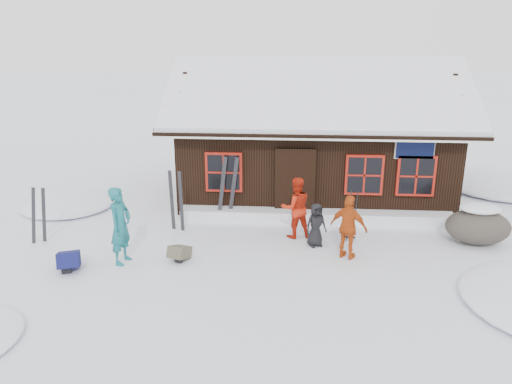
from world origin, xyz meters
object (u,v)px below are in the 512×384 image
skier_teal (120,226)px  skier_orange_left (296,208)px  backpack_blue (69,263)px  skier_crouched (316,225)px  ski_poles (352,217)px  skier_orange_right (349,227)px  ski_pair_left (39,216)px  backpack_olive (180,255)px  boulder (478,226)px

skier_teal → skier_orange_left: 4.38m
skier_teal → backpack_blue: bearing=126.5°
skier_orange_left → skier_crouched: (0.50, -0.54, -0.25)m
ski_poles → backpack_blue: bearing=-161.6°
skier_orange_right → backpack_blue: skier_orange_right is taller
skier_teal → skier_orange_right: bearing=-70.7°
ski_pair_left → skier_orange_left: bearing=-5.2°
backpack_olive → ski_poles: bearing=38.2°
skier_orange_left → boulder: size_ratio=1.01×
ski_pair_left → backpack_blue: bearing=-59.4°
skier_orange_left → backpack_olive: (-2.70, -1.63, -0.67)m
ski_poles → skier_orange_right: bearing=-100.3°
ski_poles → skier_crouched: bearing=-156.0°
skier_crouched → ski_pair_left: bearing=157.0°
skier_teal → skier_crouched: bearing=-61.6°
skier_crouched → backpack_blue: bearing=172.0°
ski_pair_left → backpack_blue: 2.07m
skier_orange_right → boulder: 3.55m
boulder → backpack_blue: 9.90m
backpack_blue → ski_pair_left: bearing=112.9°
skier_orange_left → backpack_blue: (-5.06, -2.29, -0.64)m
skier_orange_left → skier_orange_right: bearing=118.6°
backpack_blue → ski_poles: bearing=-2.0°
ski_poles → backpack_blue: (-6.48, -2.16, -0.48)m
boulder → ski_pair_left: size_ratio=1.05×
skier_orange_left → skier_teal: bearing=7.6°
skier_orange_right → backpack_olive: (-3.92, -0.43, -0.64)m
ski_poles → backpack_blue: size_ratio=2.22×
boulder → backpack_olive: size_ratio=3.11×
ski_pair_left → backpack_blue: size_ratio=2.43×
ski_poles → backpack_olive: bearing=-160.0°
boulder → backpack_olive: bearing=-167.9°
skier_orange_left → skier_orange_right: skier_orange_left is taller
skier_teal → skier_crouched: skier_teal is taller
skier_orange_left → boulder: bearing=162.3°
skier_crouched → backpack_olive: 3.40m
skier_crouched → backpack_olive: skier_crouched is taller
ski_pair_left → backpack_blue: (1.37, -1.45, -0.53)m
skier_orange_left → ski_poles: skier_orange_left is taller
skier_orange_left → ski_pair_left: (-6.43, -0.84, -0.10)m
skier_teal → backpack_blue: (-1.08, -0.48, -0.74)m
skier_crouched → backpack_olive: (-3.20, -1.09, -0.42)m
skier_teal → skier_orange_right: 5.25m
skier_teal → ski_pair_left: bearing=80.9°
skier_crouched → ski_poles: 1.01m
skier_crouched → ski_pair_left: size_ratio=0.74×
boulder → ski_poles: size_ratio=1.15×
skier_orange_left → backpack_blue: size_ratio=2.59×
skier_teal → ski_pair_left: 2.64m
skier_orange_left → boulder: 4.59m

